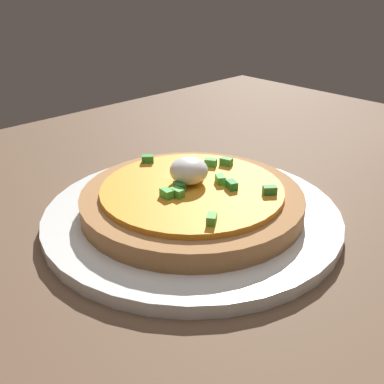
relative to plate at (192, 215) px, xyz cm
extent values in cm
cube|color=brown|center=(-3.47, 2.89, -1.95)|extent=(106.34, 89.98, 2.64)
cylinder|color=white|center=(0.00, 0.00, 0.00)|extent=(29.56, 29.56, 1.26)
cylinder|color=#AC7848|center=(0.00, 0.00, 1.62)|extent=(22.03, 22.03, 1.98)
cylinder|color=orange|center=(0.00, 0.00, 2.89)|extent=(18.00, 18.00, 0.56)
ellipsoid|color=white|center=(-0.46, -0.93, 4.50)|extent=(3.81, 3.81, 2.65)
cube|color=#2F8D33|center=(-0.90, -8.00, 3.57)|extent=(1.50, 1.43, 0.80)
cube|color=#2A7C32|center=(-2.75, -2.20, 3.57)|extent=(1.45, 1.13, 0.80)
cube|color=green|center=(-2.07, -1.09, 3.57)|extent=(1.45, 1.49, 0.80)
cube|color=#55B23E|center=(3.72, 6.27, 3.57)|extent=(1.50, 1.41, 0.80)
cube|color=green|center=(-1.54, -2.32, 3.57)|extent=(1.43, 1.08, 0.80)
cube|color=#288837|center=(-2.55, 3.12, 3.57)|extent=(1.22, 1.49, 0.80)
cube|color=#2D7D37|center=(1.38, -0.32, 3.57)|extent=(1.14, 1.46, 0.80)
cube|color=green|center=(3.23, -0.06, 3.57)|extent=(0.94, 1.36, 0.80)
cube|color=#459641|center=(-6.59, -1.50, 3.57)|extent=(1.14, 1.46, 0.80)
cube|color=#50B043|center=(2.40, 0.52, 3.57)|extent=(0.82, 1.29, 0.80)
cube|color=#469533|center=(-2.05, -2.41, 3.57)|extent=(1.42, 1.50, 0.80)
cube|color=green|center=(-5.16, -2.47, 3.57)|extent=(1.38, 1.51, 0.80)
cube|color=green|center=(-2.70, 1.25, 3.57)|extent=(1.35, 1.51, 0.80)
cube|color=#378338|center=(-4.28, 6.19, 3.57)|extent=(1.50, 1.42, 0.80)
camera|label=1|loc=(28.66, 29.97, 22.81)|focal=43.85mm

